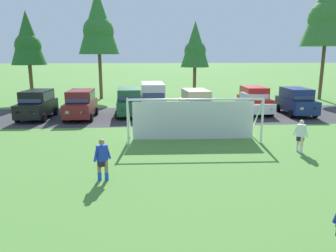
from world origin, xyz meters
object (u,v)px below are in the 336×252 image
at_px(player_defender_far, 301,136).
at_px(parked_car_slot_center, 153,97).
at_px(parked_car_slot_far_left, 37,104).
at_px(parked_car_slot_left, 81,104).
at_px(parked_car_slot_right, 254,103).
at_px(parked_car_slot_end, 296,101).
at_px(parked_car_slot_center_right, 196,103).
at_px(parked_car_slot_far_right, 254,99).
at_px(soccer_goal, 194,118).
at_px(player_striker_near, 102,160).
at_px(parked_car_slot_center_left, 129,102).

height_order(player_defender_far, parked_car_slot_center, parked_car_slot_center).
height_order(player_defender_far, parked_car_slot_far_left, parked_car_slot_far_left).
bearing_deg(parked_car_slot_far_left, parked_car_slot_left, -2.52).
xyz_separation_m(parked_car_slot_center, parked_car_slot_right, (8.34, -1.05, -0.47)).
relative_size(parked_car_slot_left, parked_car_slot_end, 0.98).
distance_m(parked_car_slot_center_right, parked_car_slot_far_right, 5.72).
bearing_deg(parked_car_slot_far_left, player_defender_far, -32.45).
height_order(soccer_goal, parked_car_slot_center_right, soccer_goal).
height_order(player_striker_near, parked_car_slot_center, parked_car_slot_center).
height_order(parked_car_slot_far_left, parked_car_slot_far_right, same).
bearing_deg(parked_car_slot_left, parked_car_slot_far_left, 177.48).
height_order(parked_car_slot_center, parked_car_slot_end, parked_car_slot_center).
relative_size(player_defender_far, parked_car_slot_center_right, 0.35).
height_order(parked_car_slot_far_right, parked_car_slot_end, same).
distance_m(player_defender_far, parked_car_slot_end, 11.22).
height_order(player_striker_near, parked_car_slot_end, parked_car_slot_end).
relative_size(parked_car_slot_far_left, parked_car_slot_left, 1.01).
bearing_deg(parked_car_slot_center_left, parked_car_slot_center, 24.77).
relative_size(parked_car_slot_center, parked_car_slot_end, 1.03).
xyz_separation_m(player_striker_near, parked_car_slot_far_left, (-6.48, 13.12, 0.29)).
xyz_separation_m(parked_car_slot_far_right, parked_car_slot_end, (3.03, -1.44, 0.00)).
relative_size(soccer_goal, player_striker_near, 4.56).
bearing_deg(parked_car_slot_far_right, soccer_goal, -126.49).
bearing_deg(player_defender_far, parked_car_slot_right, 82.81).
height_order(player_striker_near, player_defender_far, same).
distance_m(player_defender_far, parked_car_slot_center_left, 14.10).
distance_m(parked_car_slot_center, parked_car_slot_end, 11.77).
bearing_deg(parked_car_slot_right, parked_car_slot_end, -9.66).
relative_size(player_defender_far, parked_car_slot_left, 0.36).
bearing_deg(player_striker_near, parked_car_slot_far_right, 53.06).
bearing_deg(parked_car_slot_center, parked_car_slot_far_left, -169.03).
bearing_deg(player_defender_far, parked_car_slot_center, 120.59).
distance_m(player_striker_near, parked_car_slot_left, 13.35).
bearing_deg(parked_car_slot_left, soccer_goal, -43.44).
relative_size(parked_car_slot_center_left, parked_car_slot_end, 1.00).
bearing_deg(player_defender_far, parked_car_slot_far_right, 81.96).
distance_m(parked_car_slot_far_right, parked_car_slot_end, 3.35).
distance_m(soccer_goal, parked_car_slot_center_right, 6.93).
bearing_deg(parked_car_slot_left, parked_car_slot_end, 0.85).
relative_size(parked_car_slot_center_left, parked_car_slot_center, 0.97).
height_order(parked_car_slot_center_left, parked_car_slot_right, parked_car_slot_center_left).
bearing_deg(parked_car_slot_far_left, parked_car_slot_center_right, -2.52).
bearing_deg(parked_car_slot_center_left, parked_car_slot_far_left, -173.17).
bearing_deg(player_defender_far, player_striker_near, -162.10).
bearing_deg(parked_car_slot_center_right, parked_car_slot_left, 177.48).
xyz_separation_m(parked_car_slot_center, parked_car_slot_far_right, (8.63, -0.18, -0.23)).
distance_m(player_defender_far, parked_car_slot_far_left, 18.80).
bearing_deg(parked_car_slot_right, player_defender_far, -97.19).
xyz_separation_m(player_defender_far, parked_car_slot_far_right, (1.64, 11.63, 0.29)).
xyz_separation_m(parked_car_slot_center_right, parked_car_slot_far_right, (5.32, 2.08, 0.00)).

